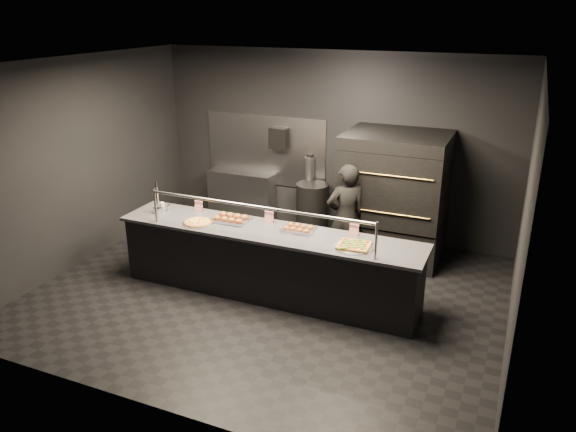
# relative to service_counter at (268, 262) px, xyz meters

# --- Properties ---
(room) EXTENTS (6.04, 6.00, 3.00)m
(room) POSITION_rel_service_counter_xyz_m (-0.02, 0.05, 1.03)
(room) COLOR black
(room) RESTS_ON ground
(service_counter) EXTENTS (4.10, 0.78, 1.37)m
(service_counter) POSITION_rel_service_counter_xyz_m (0.00, 0.00, 0.00)
(service_counter) COLOR black
(service_counter) RESTS_ON ground
(pizza_oven) EXTENTS (1.50, 1.23, 1.91)m
(pizza_oven) POSITION_rel_service_counter_xyz_m (1.20, 1.90, 0.50)
(pizza_oven) COLOR black
(pizza_oven) RESTS_ON ground
(prep_shelf) EXTENTS (1.20, 0.35, 0.90)m
(prep_shelf) POSITION_rel_service_counter_xyz_m (-1.60, 2.32, -0.01)
(prep_shelf) COLOR #99999E
(prep_shelf) RESTS_ON ground
(towel_dispenser) EXTENTS (0.30, 0.20, 0.35)m
(towel_dispenser) POSITION_rel_service_counter_xyz_m (-0.90, 2.39, 1.09)
(towel_dispenser) COLOR black
(towel_dispenser) RESTS_ON room
(fire_extinguisher) EXTENTS (0.14, 0.14, 0.51)m
(fire_extinguisher) POSITION_rel_service_counter_xyz_m (-0.35, 2.40, 0.60)
(fire_extinguisher) COLOR #B2B2B7
(fire_extinguisher) RESTS_ON room
(beer_tap) EXTENTS (0.13, 0.19, 0.52)m
(beer_tap) POSITION_rel_service_counter_xyz_m (-1.68, -0.01, 0.60)
(beer_tap) COLOR silver
(beer_tap) RESTS_ON service_counter
(round_pizza) EXTENTS (0.41, 0.41, 0.03)m
(round_pizza) POSITION_rel_service_counter_xyz_m (-0.95, -0.15, 0.47)
(round_pizza) COLOR silver
(round_pizza) RESTS_ON service_counter
(slider_tray_a) EXTENTS (0.49, 0.37, 0.08)m
(slider_tray_a) POSITION_rel_service_counter_xyz_m (-0.60, 0.12, 0.49)
(slider_tray_a) COLOR silver
(slider_tray_a) RESTS_ON service_counter
(slider_tray_b) EXTENTS (0.45, 0.36, 0.06)m
(slider_tray_b) POSITION_rel_service_counter_xyz_m (0.37, 0.15, 0.48)
(slider_tray_b) COLOR silver
(slider_tray_b) RESTS_ON service_counter
(square_pizza) EXTENTS (0.48, 0.48, 0.05)m
(square_pizza) POSITION_rel_service_counter_xyz_m (1.18, -0.08, 0.47)
(square_pizza) COLOR silver
(square_pizza) RESTS_ON service_counter
(condiment_jar) EXTENTS (0.16, 0.07, 0.11)m
(condiment_jar) POSITION_rel_service_counter_xyz_m (-1.67, 0.12, 0.51)
(condiment_jar) COLOR silver
(condiment_jar) RESTS_ON service_counter
(tent_cards) EXTENTS (2.39, 0.04, 0.15)m
(tent_cards) POSITION_rel_service_counter_xyz_m (-0.08, 0.28, 0.53)
(tent_cards) COLOR white
(tent_cards) RESTS_ON service_counter
(trash_bin) EXTENTS (0.54, 0.54, 0.90)m
(trash_bin) POSITION_rel_service_counter_xyz_m (-0.20, 2.16, -0.02)
(trash_bin) COLOR black
(trash_bin) RESTS_ON ground
(worker) EXTENTS (0.69, 0.66, 1.59)m
(worker) POSITION_rel_service_counter_xyz_m (0.69, 1.14, 0.33)
(worker) COLOR black
(worker) RESTS_ON ground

